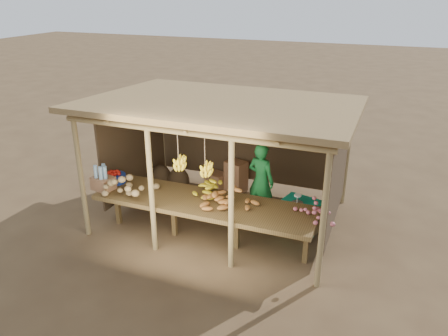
% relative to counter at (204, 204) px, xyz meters
% --- Properties ---
extents(ground, '(60.00, 60.00, 0.00)m').
position_rel_counter_xyz_m(ground, '(-0.00, 0.95, -0.74)').
color(ground, brown).
rests_on(ground, ground).
extents(stall_structure, '(4.70, 3.50, 2.43)m').
position_rel_counter_xyz_m(stall_structure, '(0.00, 1.08, 1.19)').
color(stall_structure, olive).
rests_on(stall_structure, ground).
extents(counter, '(3.90, 1.05, 0.80)m').
position_rel_counter_xyz_m(counter, '(0.00, 0.00, 0.00)').
color(counter, brown).
rests_on(counter, ground).
extents(potato_heap, '(1.19, 0.77, 0.37)m').
position_rel_counter_xyz_m(potato_heap, '(-1.40, -0.21, 0.25)').
color(potato_heap, '#94784C').
rests_on(potato_heap, counter).
extents(sweet_potato_heap, '(1.04, 0.74, 0.36)m').
position_rel_counter_xyz_m(sweet_potato_heap, '(0.43, -0.07, 0.24)').
color(sweet_potato_heap, '#AD6A2C').
rests_on(sweet_potato_heap, counter).
extents(onion_heap, '(0.77, 0.50, 0.35)m').
position_rel_counter_xyz_m(onion_heap, '(1.84, 0.01, 0.24)').
color(onion_heap, '#C25E69').
rests_on(onion_heap, counter).
extents(banana_pile, '(0.65, 0.42, 0.35)m').
position_rel_counter_xyz_m(banana_pile, '(0.04, 0.25, 0.24)').
color(banana_pile, yellow).
rests_on(banana_pile, counter).
extents(tomato_basin, '(0.43, 0.43, 0.22)m').
position_rel_counter_xyz_m(tomato_basin, '(-1.90, 0.12, 0.15)').
color(tomato_basin, navy).
rests_on(tomato_basin, counter).
extents(bottle_box, '(0.43, 0.37, 0.48)m').
position_rel_counter_xyz_m(bottle_box, '(-1.90, -0.22, 0.24)').
color(bottle_box, '#996644').
rests_on(bottle_box, counter).
extents(vendor, '(0.64, 0.51, 1.52)m').
position_rel_counter_xyz_m(vendor, '(0.65, 1.25, 0.02)').
color(vendor, '#1B7933').
rests_on(vendor, ground).
extents(tarp_crate, '(0.81, 0.74, 0.81)m').
position_rel_counter_xyz_m(tarp_crate, '(1.50, 0.91, -0.40)').
color(tarp_crate, brown).
rests_on(tarp_crate, ground).
extents(carton_stack, '(0.99, 0.47, 0.69)m').
position_rel_counter_xyz_m(carton_stack, '(-0.34, 2.15, -0.44)').
color(carton_stack, '#996644').
rests_on(carton_stack, ground).
extents(burlap_sacks, '(0.92, 0.48, 0.65)m').
position_rel_counter_xyz_m(burlap_sacks, '(-1.58, 1.69, -0.45)').
color(burlap_sacks, '#44321F').
rests_on(burlap_sacks, ground).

